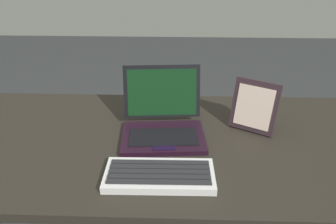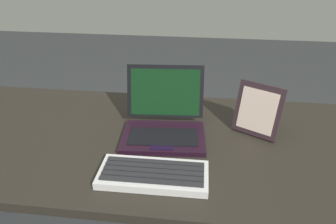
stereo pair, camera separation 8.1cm
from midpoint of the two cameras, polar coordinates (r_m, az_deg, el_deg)
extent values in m
cube|color=black|center=(1.10, -7.61, -5.55)|extent=(1.76, 0.70, 0.03)
cylinder|color=black|center=(1.66, 24.57, -10.42)|extent=(0.07, 0.07, 0.70)
cube|color=black|center=(1.08, -3.04, -4.57)|extent=(0.29, 0.22, 0.02)
cube|color=black|center=(1.06, -3.06, -4.56)|extent=(0.24, 0.13, 0.00)
cube|color=black|center=(1.01, -3.07, -6.48)|extent=(0.08, 0.04, 0.00)
cube|color=black|center=(1.13, -3.17, 3.69)|extent=(0.28, 0.08, 0.18)
cube|color=black|center=(1.13, -3.17, 3.51)|extent=(0.25, 0.07, 0.16)
cube|color=yellow|center=(1.14, -3.13, 2.34)|extent=(0.23, 0.02, 0.01)
cube|color=#B8B7B5|center=(0.91, -4.15, -11.46)|extent=(0.31, 0.14, 0.02)
cube|color=black|center=(0.87, -4.43, -12.61)|extent=(0.29, 0.02, 0.00)
cube|color=black|center=(0.89, -4.30, -11.69)|extent=(0.29, 0.02, 0.00)
cube|color=black|center=(0.91, -4.18, -10.80)|extent=(0.29, 0.02, 0.00)
cube|color=black|center=(0.92, -4.07, -9.95)|extent=(0.29, 0.02, 0.00)
cube|color=black|center=(0.94, -3.96, -9.13)|extent=(0.29, 0.02, 0.00)
cube|color=black|center=(1.12, 13.39, 0.94)|extent=(0.16, 0.12, 0.18)
cube|color=#C8AE9F|center=(1.12, 13.27, 0.80)|extent=(0.13, 0.09, 0.14)
cube|color=black|center=(1.18, 13.42, -1.80)|extent=(0.02, 0.02, 0.03)
camera|label=1|loc=(0.04, -92.29, -1.24)|focal=33.68mm
camera|label=2|loc=(0.04, 87.71, 1.24)|focal=33.68mm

